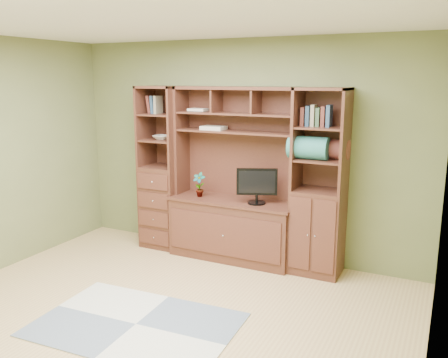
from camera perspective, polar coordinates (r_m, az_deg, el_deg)
The scene contains 11 objects.
room at distance 4.02m, azimuth -9.36°, elevation -0.25°, with size 4.60×4.10×2.64m.
center_hutch at distance 5.56m, azimuth 1.02°, elevation 0.43°, with size 1.54×0.53×2.05m, color #4A2519.
left_tower at distance 6.07m, azimuth -7.40°, elevation 1.33°, with size 0.50×0.45×2.05m, color #4A2519.
right_tower at distance 5.25m, azimuth 11.39°, elevation -0.49°, with size 0.55×0.45×2.05m, color #4A2519.
rug at distance 4.46m, azimuth -10.56°, elevation -16.83°, with size 1.75×1.16×0.01m, color #A2A7A7.
monitor at distance 5.40m, azimuth 3.99°, elevation -0.05°, with size 0.47×0.21×0.57m, color black.
orchid at distance 5.75m, azimuth -3.00°, elevation -0.68°, with size 0.16×0.11×0.30m, color #994033.
magazines at distance 5.68m, azimuth -1.25°, elevation 6.17°, with size 0.28×0.20×0.04m, color beige.
bowl at distance 6.01m, azimuth -7.45°, elevation 5.00°, with size 0.22×0.22×0.05m, color beige.
blanket_teal at distance 5.17m, azimuth 10.13°, elevation 3.72°, with size 0.42×0.25×0.25m, color #2C746C.
blanket_red at distance 5.24m, azimuth 12.73°, elevation 3.55°, with size 0.38×0.21×0.21m, color brown.
Camera 1 is at (2.29, -3.20, 2.15)m, focal length 38.00 mm.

